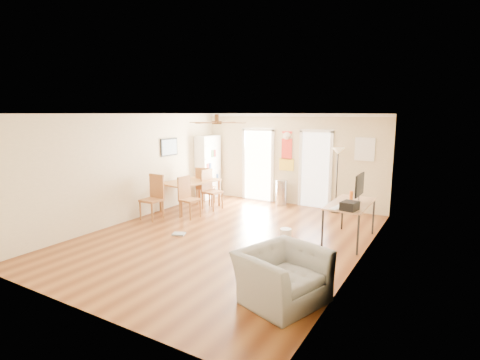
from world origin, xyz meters
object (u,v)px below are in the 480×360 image
Objects in this scene: wastebasket_b at (308,274)px; wastebasket_a at (286,235)px; dining_table at (191,195)px; dining_chair_far at (206,186)px; printer at (350,206)px; computer_desk at (349,222)px; trash_can at (282,193)px; dining_chair_right_b at (190,198)px; dining_chair_right_a at (212,190)px; bookshelf at (208,167)px; torchiere_lamp at (337,180)px; armchair at (282,276)px; dining_chair_near at (151,198)px.

wastebasket_a is at bearing 123.79° from wastebasket_b.
dining_table is 0.69m from dining_chair_far.
dining_chair_far reaches higher than printer.
wastebasket_b is (-0.03, -2.31, -0.24)m from computer_desk.
trash_can is 2.21× the size of wastebasket_b.
trash_can is (1.44, 2.41, -0.16)m from dining_chair_right_b.
dining_chair_right_a is at bearing -135.67° from trash_can.
wastebasket_b is (4.41, -3.46, -0.38)m from dining_chair_far.
dining_chair_right_a is 4.28m from printer.
dining_chair_far reaches higher than computer_desk.
bookshelf is at bearing 159.03° from computer_desk.
trash_can is at bearing 179.42° from torchiere_lamp.
torchiere_lamp is at bearing 26.65° from armchair.
dining_chair_near is at bearing -102.10° from bookshelf.
dining_table is at bearing 176.35° from printer.
trash_can is (2.38, 0.29, -0.61)m from bookshelf.
wastebasket_a is (3.55, 0.16, -0.41)m from dining_chair_near.
trash_can is at bearing 139.09° from computer_desk.
dining_chair_right_b is at bearing -120.91° from trash_can.
dining_chair_far is (0.21, 2.01, -0.01)m from dining_chair_near.
armchair reaches higher than trash_can.
bookshelf is at bearing 139.12° from wastebasket_b.
dining_chair_far is 4.59m from computer_desk.
dining_chair_near is at bearing -169.48° from computer_desk.
bookshelf is 0.93m from dining_chair_far.
dining_chair_right_b is 2.87m from wastebasket_a.
dining_chair_right_a is at bearing -155.32° from torchiere_lamp.
dining_chair_right_a is 1.76m from dining_chair_near.
computer_desk is at bearing 15.40° from armchair.
torchiere_lamp reaches higher than dining_chair_right_a.
dining_table is 4.80× the size of wastebasket_b.
dining_chair_far is at bearing 150.89° from wastebasket_a.
armchair is at bearing -101.59° from wastebasket_b.
wastebasket_a is at bearing -93.27° from dining_chair_right_b.
bookshelf is 2.47m from trash_can.
wastebasket_b is (1.07, -1.61, 0.02)m from wastebasket_a.
dining_chair_far reaches higher than dining_table.
computer_desk is at bearing 32.62° from wastebasket_a.
trash_can is 2.61× the size of wastebasket_a.
trash_can is at bearing -164.84° from dining_chair_far.
computer_desk is at bearing 111.59° from printer.
wastebasket_b is at bearing -61.27° from trash_can.
wastebasket_b is (4.83, -4.18, -0.81)m from bookshelf.
dining_chair_right_a is at bearing 169.36° from computer_desk.
dining_chair_far is 5.95m from armchair.
dining_table reaches higher than armchair.
computer_desk is (4.44, -1.15, -0.14)m from dining_chair_far.
dining_chair_right_b is at bearing 39.39° from dining_chair_near.
dining_chair_right_b reaches higher than wastebasket_b.
bookshelf reaches higher than dining_chair_right_b.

